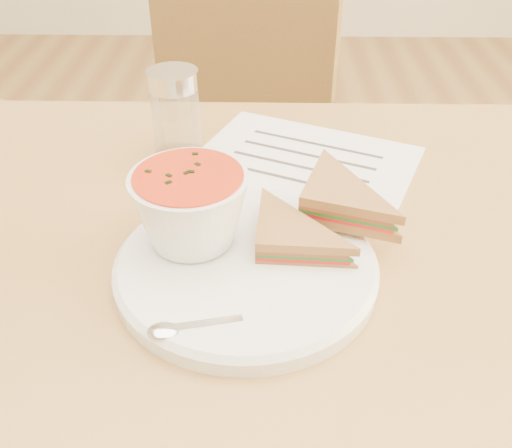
# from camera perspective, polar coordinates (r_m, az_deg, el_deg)

# --- Properties ---
(dining_table) EXTENTS (1.00, 0.70, 0.75)m
(dining_table) POSITION_cam_1_polar(r_m,az_deg,el_deg) (0.94, 0.81, -19.08)
(dining_table) COLOR #A26232
(dining_table) RESTS_ON floor
(chair_far) EXTENTS (0.57, 0.57, 0.98)m
(chair_far) POSITION_cam_1_polar(r_m,az_deg,el_deg) (1.26, -4.94, 4.72)
(chair_far) COLOR brown
(chair_far) RESTS_ON floor
(plate) EXTENTS (0.34, 0.34, 0.02)m
(plate) POSITION_cam_1_polar(r_m,az_deg,el_deg) (0.60, -1.00, -4.36)
(plate) COLOR white
(plate) RESTS_ON dining_table
(soup_bowl) EXTENTS (0.13, 0.13, 0.08)m
(soup_bowl) POSITION_cam_1_polar(r_m,az_deg,el_deg) (0.60, -6.52, 1.25)
(soup_bowl) COLOR white
(soup_bowl) RESTS_ON plate
(sandwich_half_a) EXTENTS (0.11, 0.11, 0.03)m
(sandwich_half_a) POSITION_cam_1_polar(r_m,az_deg,el_deg) (0.58, -0.09, -3.26)
(sandwich_half_a) COLOR #A5643A
(sandwich_half_a) RESTS_ON plate
(sandwich_half_b) EXTENTS (0.14, 0.14, 0.03)m
(sandwich_half_b) POSITION_cam_1_polar(r_m,az_deg,el_deg) (0.62, 4.23, 1.33)
(sandwich_half_b) COLOR #A5643A
(sandwich_half_b) RESTS_ON plate
(spoon) EXTENTS (0.15, 0.07, 0.01)m
(spoon) POSITION_cam_1_polar(r_m,az_deg,el_deg) (0.53, -4.34, -9.88)
(spoon) COLOR silver
(spoon) RESTS_ON plate
(paper_menu) EXTENTS (0.35, 0.31, 0.00)m
(paper_menu) POSITION_cam_1_polar(r_m,az_deg,el_deg) (0.80, 4.78, 6.24)
(paper_menu) COLOR white
(paper_menu) RESTS_ON dining_table
(condiment_shaker) EXTENTS (0.07, 0.07, 0.12)m
(condiment_shaker) POSITION_cam_1_polar(r_m,az_deg,el_deg) (0.79, -8.02, 10.81)
(condiment_shaker) COLOR silver
(condiment_shaker) RESTS_ON dining_table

